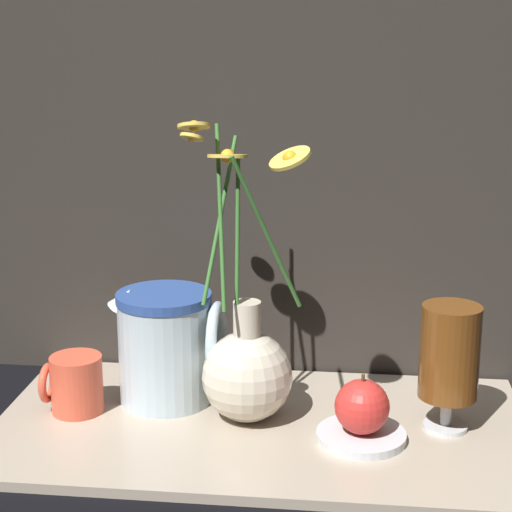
{
  "coord_description": "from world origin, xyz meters",
  "views": [
    {
      "loc": [
        0.1,
        -0.95,
        0.48
      ],
      "look_at": [
        -0.01,
        0.0,
        0.22
      ],
      "focal_mm": 60.0,
      "sensor_mm": 36.0,
      "label": 1
    }
  ],
  "objects_px": {
    "tea_glass": "(450,355)",
    "orange_fruit": "(362,407)",
    "yellow_mug": "(75,384)",
    "vase_with_flowers": "(247,367)",
    "ceramic_pitcher": "(167,342)"
  },
  "relations": [
    {
      "from": "tea_glass",
      "to": "orange_fruit",
      "type": "bearing_deg",
      "value": -157.65
    },
    {
      "from": "yellow_mug",
      "to": "tea_glass",
      "type": "xyz_separation_m",
      "value": [
        0.46,
        0.0,
        0.06
      ]
    },
    {
      "from": "vase_with_flowers",
      "to": "tea_glass",
      "type": "height_order",
      "value": "vase_with_flowers"
    },
    {
      "from": "vase_with_flowers",
      "to": "orange_fruit",
      "type": "height_order",
      "value": "vase_with_flowers"
    },
    {
      "from": "yellow_mug",
      "to": "ceramic_pitcher",
      "type": "distance_m",
      "value": 0.13
    },
    {
      "from": "yellow_mug",
      "to": "ceramic_pitcher",
      "type": "xyz_separation_m",
      "value": [
        0.11,
        0.05,
        0.04
      ]
    },
    {
      "from": "vase_with_flowers",
      "to": "tea_glass",
      "type": "relative_size",
      "value": 2.37
    },
    {
      "from": "ceramic_pitcher",
      "to": "tea_glass",
      "type": "distance_m",
      "value": 0.35
    },
    {
      "from": "yellow_mug",
      "to": "ceramic_pitcher",
      "type": "bearing_deg",
      "value": 23.07
    },
    {
      "from": "vase_with_flowers",
      "to": "orange_fruit",
      "type": "xyz_separation_m",
      "value": [
        0.14,
        -0.04,
        -0.03
      ]
    },
    {
      "from": "vase_with_flowers",
      "to": "tea_glass",
      "type": "distance_m",
      "value": 0.24
    },
    {
      "from": "yellow_mug",
      "to": "ceramic_pitcher",
      "type": "relative_size",
      "value": 0.48
    },
    {
      "from": "yellow_mug",
      "to": "tea_glass",
      "type": "bearing_deg",
      "value": 0.25
    },
    {
      "from": "orange_fruit",
      "to": "tea_glass",
      "type": "bearing_deg",
      "value": 22.35
    },
    {
      "from": "ceramic_pitcher",
      "to": "orange_fruit",
      "type": "xyz_separation_m",
      "value": [
        0.25,
        -0.09,
        -0.04
      ]
    }
  ]
}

